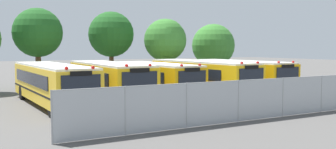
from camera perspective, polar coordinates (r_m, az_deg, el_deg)
name	(u,v)px	position (r m, az deg, el deg)	size (l,w,h in m)	color
ground_plane	(157,98)	(27.12, -1.70, -3.44)	(160.00, 160.00, 0.00)	#514F4C
school_bus_0	(52,83)	(24.47, -16.65, -1.17)	(2.73, 11.33, 2.62)	yellow
school_bus_1	(109,80)	(25.46, -8.69, -0.82)	(2.80, 10.36, 2.65)	yellow
school_bus_2	(156,79)	(27.08, -1.78, -0.61)	(2.64, 9.28, 2.54)	#EAA80C
school_bus_3	(201,76)	(28.60, 4.87, -0.25)	(2.59, 11.01, 2.65)	yellow
school_bus_4	(240,75)	(30.78, 10.51, -0.05)	(2.75, 9.92, 2.60)	#EAA80C
tree_1	(39,32)	(34.98, -18.46, 5.93)	(4.18, 4.18, 6.85)	#4C3823
tree_2	(112,33)	(37.28, -8.19, 6.01)	(4.27, 4.27, 6.87)	#4C3823
tree_3	(166,39)	(36.65, -0.31, 5.25)	(4.01, 4.01, 6.19)	#4C3823
tree_4	(214,45)	(40.97, 6.81, 4.30)	(4.47, 4.47, 5.94)	#4C3823
chainlink_fence	(261,98)	(19.56, 13.54, -3.42)	(20.22, 0.07, 2.00)	#9EA0A3
traffic_cone	(309,103)	(23.87, 19.93, -3.89)	(0.51, 0.51, 0.68)	#EA5914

